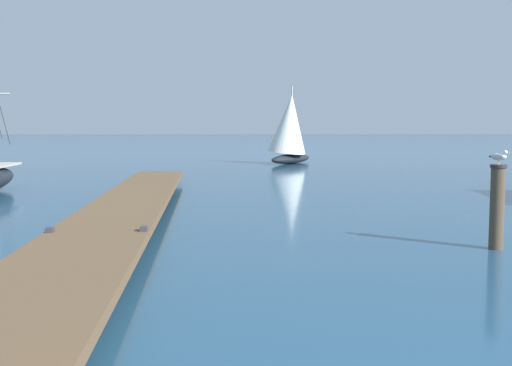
% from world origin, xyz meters
% --- Properties ---
extents(floating_dock, '(2.87, 21.54, 0.53)m').
position_xyz_m(floating_dock, '(-4.91, 12.15, 0.36)').
color(floating_dock, brown).
rests_on(floating_dock, ground).
extents(mooring_piling, '(0.30, 0.30, 1.57)m').
position_xyz_m(mooring_piling, '(2.54, 8.42, 0.82)').
color(mooring_piling, '#4C3D2D').
rests_on(mooring_piling, ground).
extents(perched_seagull, '(0.31, 0.30, 0.27)m').
position_xyz_m(perched_seagull, '(2.53, 8.43, 1.72)').
color(perched_seagull, gold).
rests_on(perched_seagull, mooring_piling).
extents(distant_sailboat, '(3.59, 4.55, 4.77)m').
position_xyz_m(distant_sailboat, '(0.91, 35.44, 2.18)').
color(distant_sailboat, black).
rests_on(distant_sailboat, ground).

